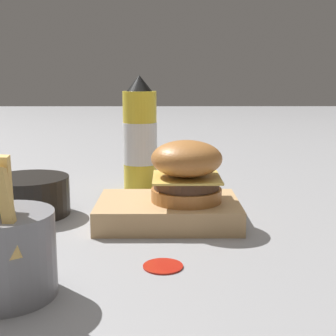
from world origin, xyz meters
TOP-DOWN VIEW (x-y plane):
  - ground_plane at (0.00, 0.00)m, footprint 6.00×6.00m
  - serving_board at (-0.05, 0.08)m, footprint 0.21×0.15m
  - burger at (-0.08, 0.08)m, footprint 0.11×0.11m
  - ketchup_bottle at (0.01, -0.14)m, footprint 0.07×0.07m
  - fries_basket at (0.12, 0.32)m, footprint 0.10×0.10m
  - side_bowl at (0.18, 0.03)m, footprint 0.13×0.13m
  - ketchup_puddle at (-0.04, 0.25)m, footprint 0.05×0.05m

SIDE VIEW (x-z plane):
  - ground_plane at x=0.00m, z-range 0.00..0.00m
  - ketchup_puddle at x=-0.04m, z-range 0.00..0.00m
  - serving_board at x=-0.05m, z-range 0.00..0.04m
  - side_bowl at x=0.18m, z-range 0.00..0.06m
  - fries_basket at x=0.12m, z-range -0.03..0.12m
  - burger at x=-0.08m, z-range 0.04..0.13m
  - ketchup_bottle at x=0.01m, z-range -0.01..0.21m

